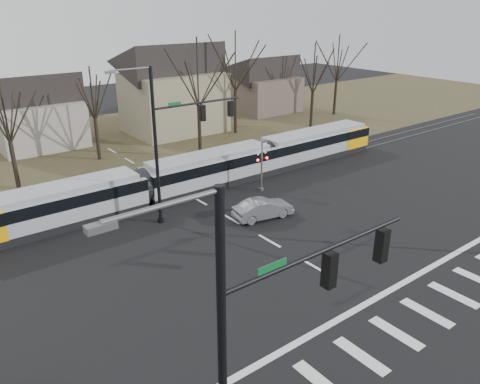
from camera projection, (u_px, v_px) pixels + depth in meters
ground at (345, 284)px, 24.40m from camera, size 140.00×140.00×0.00m
grass_verge at (104, 146)px, 47.96m from camera, size 140.00×28.00×0.01m
crosswalk at (412, 322)px, 21.45m from camera, size 27.00×2.60×0.01m
stop_line at (373, 300)px, 23.07m from camera, size 28.00×0.35×0.01m
lane_dashes at (185, 193)px, 36.18m from camera, size 0.18×30.00×0.01m
rail_pair at (186, 193)px, 36.02m from camera, size 90.00×1.52×0.06m
tram at (209, 169)px, 36.89m from camera, size 36.22×2.69×2.75m
sedan at (263, 209)px, 31.68m from camera, size 2.87×4.64×1.37m
signal_pole_near_left at (273, 335)px, 11.98m from camera, size 9.28×0.44×10.20m
signal_pole_far at (177, 136)px, 30.11m from camera, size 9.28×0.44×10.20m
rail_crossing_signal at (262, 168)px, 35.93m from camera, size 1.08×0.36×4.00m
tree_row at (145, 105)px, 42.80m from camera, size 59.20×7.20×10.00m
house_b at (36, 107)px, 46.61m from camera, size 8.64×7.56×7.65m
house_c at (173, 85)px, 51.81m from camera, size 10.80×8.64×10.10m
house_d at (265, 81)px, 62.21m from camera, size 8.64×7.56×7.65m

